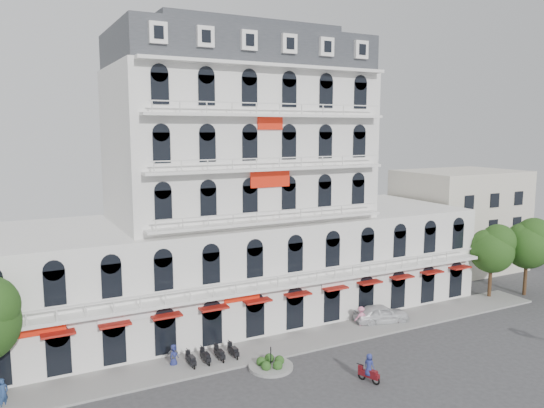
{
  "coord_description": "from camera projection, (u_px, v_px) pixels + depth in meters",
  "views": [
    {
      "loc": [
        -19.45,
        -25.81,
        16.94
      ],
      "look_at": [
        -0.82,
        10.0,
        11.22
      ],
      "focal_mm": 35.0,
      "sensor_mm": 36.0,
      "label": 1
    }
  ],
  "objects": [
    {
      "name": "tree_east_outer",
      "position": [
        528.0,
        242.0,
        53.86
      ],
      "size": [
        4.65,
        4.65,
        8.05
      ],
      "color": "#382314",
      "rests_on": "ground"
    },
    {
      "name": "traffic_island",
      "position": [
        271.0,
        365.0,
        37.8
      ],
      "size": [
        3.2,
        3.2,
        1.6
      ],
      "color": "gray",
      "rests_on": "ground"
    },
    {
      "name": "parked_car",
      "position": [
        381.0,
        314.0,
        46.63
      ],
      "size": [
        5.18,
        3.11,
        1.65
      ],
      "primitive_type": "imported",
      "rotation": [
        0.0,
        0.0,
        1.32
      ],
      "color": "silver",
      "rests_on": "ground"
    },
    {
      "name": "parked_scooter_row",
      "position": [
        213.0,
        363.0,
        38.76
      ],
      "size": [
        4.4,
        1.8,
        1.1
      ],
      "primitive_type": null,
      "color": "black",
      "rests_on": "ground"
    },
    {
      "name": "pedestrian_far",
      "position": [
        3.0,
        394.0,
        32.26
      ],
      "size": [
        0.82,
        0.83,
        1.94
      ],
      "primitive_type": "imported",
      "rotation": [
        0.0,
        0.0,
        0.81
      ],
      "color": "navy",
      "rests_on": "ground"
    },
    {
      "name": "rider_east",
      "position": [
        369.0,
        368.0,
        35.63
      ],
      "size": [
        0.87,
        1.63,
        2.03
      ],
      "rotation": [
        0.0,
        0.0,
        1.94
      ],
      "color": "maroon",
      "rests_on": "ground"
    },
    {
      "name": "tree_east_inner",
      "position": [
        492.0,
        247.0,
        52.96
      ],
      "size": [
        4.4,
        4.37,
        7.57
      ],
      "color": "#382314",
      "rests_on": "ground"
    },
    {
      "name": "sidewalk",
      "position": [
        287.0,
        344.0,
        41.83
      ],
      "size": [
        53.0,
        4.0,
        0.16
      ],
      "primitive_type": "cube",
      "color": "gray",
      "rests_on": "ground"
    },
    {
      "name": "flank_building_east",
      "position": [
        459.0,
        220.0,
        64.37
      ],
      "size": [
        14.0,
        10.0,
        12.0
      ],
      "primitive_type": "cube",
      "color": "beige",
      "rests_on": "ground"
    },
    {
      "name": "pedestrian_right",
      "position": [
        361.0,
        317.0,
        45.61
      ],
      "size": [
        1.23,
        0.77,
        1.82
      ],
      "primitive_type": "imported",
      "rotation": [
        0.0,
        0.0,
        3.06
      ],
      "color": "pink",
      "rests_on": "ground"
    },
    {
      "name": "pedestrian_left",
      "position": [
        174.0,
        356.0,
        38.03
      ],
      "size": [
        0.95,
        0.88,
        1.64
      ],
      "primitive_type": "imported",
      "rotation": [
        0.0,
        0.0,
        0.59
      ],
      "color": "navy",
      "rests_on": "ground"
    },
    {
      "name": "ground",
      "position": [
        355.0,
        396.0,
        33.93
      ],
      "size": [
        120.0,
        120.0,
        0.0
      ],
      "primitive_type": "plane",
      "color": "#38383A",
      "rests_on": "ground"
    },
    {
      "name": "main_building",
      "position": [
        240.0,
        206.0,
        48.34
      ],
      "size": [
        45.0,
        15.0,
        25.8
      ],
      "color": "silver",
      "rests_on": "ground"
    },
    {
      "name": "pedestrian_mid",
      "position": [
        173.0,
        356.0,
        38.01
      ],
      "size": [
        0.98,
        0.56,
        1.58
      ],
      "primitive_type": "imported",
      "rotation": [
        0.0,
        0.0,
        2.94
      ],
      "color": "#5C5E63",
      "rests_on": "ground"
    }
  ]
}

